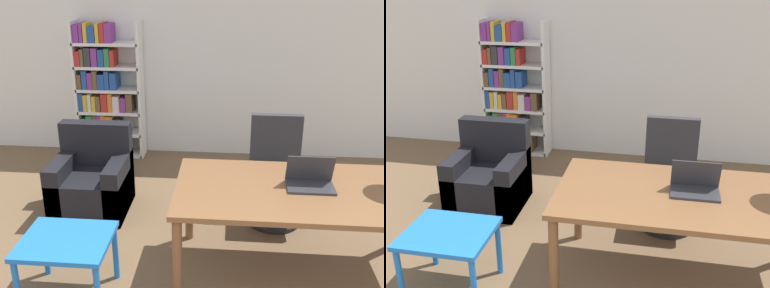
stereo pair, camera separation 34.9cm
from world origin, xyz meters
The scene contains 7 objects.
wall_back centered at (0.00, 4.53, 1.35)m, with size 8.00×0.06×2.70m.
desk centered at (0.51, 2.01, 0.68)m, with size 1.90×0.99×0.75m.
laptop centered at (0.57, 2.05, 0.81)m, with size 0.35×0.23×0.23m.
office_chair centered at (0.40, 2.89, 0.45)m, with size 0.52×0.52×1.01m.
side_table_blue centered at (-1.17, 1.59, 0.42)m, with size 0.63×0.55×0.49m.
armchair centered at (-1.39, 2.90, 0.28)m, with size 0.72×0.68×0.85m.
bookshelf centered at (-1.63, 4.34, 0.80)m, with size 0.84×0.28×1.71m.
Camera 2 is at (0.31, -0.99, 2.27)m, focal length 42.00 mm.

